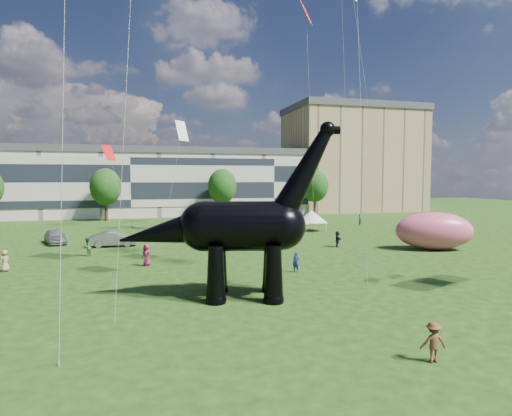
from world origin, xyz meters
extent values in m
plane|color=#16330C|center=(0.00, 0.00, 0.00)|extent=(220.00, 220.00, 0.00)
cube|color=beige|center=(-8.00, 62.00, 6.00)|extent=(78.00, 11.00, 12.00)
cube|color=tan|center=(40.00, 65.00, 11.00)|extent=(28.00, 18.00, 22.00)
cylinder|color=#382314|center=(-12.00, 53.00, 1.60)|extent=(0.56, 0.56, 3.20)
ellipsoid|color=#14380F|center=(-12.00, 53.00, 6.32)|extent=(5.20, 5.20, 6.24)
cylinder|color=#382314|center=(8.00, 53.00, 1.60)|extent=(0.56, 0.56, 3.20)
ellipsoid|color=#14380F|center=(8.00, 53.00, 6.32)|extent=(5.20, 5.20, 6.24)
cylinder|color=#382314|center=(26.00, 53.00, 1.60)|extent=(0.56, 0.56, 3.20)
ellipsoid|color=#14380F|center=(26.00, 53.00, 6.32)|extent=(5.20, 5.20, 6.24)
cone|color=black|center=(-1.81, 0.85, 1.68)|extent=(1.40, 1.40, 3.37)
sphere|color=black|center=(-1.81, 0.85, 0.20)|extent=(1.23, 1.23, 1.23)
cone|color=black|center=(-1.25, 3.25, 1.68)|extent=(1.40, 1.40, 3.37)
sphere|color=black|center=(-1.25, 3.25, 0.20)|extent=(1.23, 1.23, 1.23)
cone|color=black|center=(1.46, 0.07, 1.68)|extent=(1.40, 1.40, 3.37)
sphere|color=black|center=(1.46, 0.07, 0.20)|extent=(1.23, 1.23, 1.23)
cone|color=black|center=(2.03, 2.48, 1.68)|extent=(1.40, 1.40, 3.37)
sphere|color=black|center=(2.03, 2.48, 0.20)|extent=(1.23, 1.23, 1.23)
cylinder|color=black|center=(0.00, 1.69, 4.38)|extent=(5.28, 4.03, 3.03)
sphere|color=black|center=(-2.29, 2.23, 4.38)|extent=(3.03, 3.03, 3.03)
sphere|color=black|center=(2.29, 1.15, 4.38)|extent=(2.92, 2.92, 2.92)
cone|color=black|center=(3.62, 0.83, 7.62)|extent=(4.50, 2.61, 5.94)
sphere|color=black|center=(4.96, 0.52, 10.20)|extent=(0.94, 0.94, 0.94)
cylinder|color=black|center=(5.28, 0.44, 10.14)|extent=(0.88, 0.66, 0.49)
cone|color=black|center=(-4.55, 2.76, 4.00)|extent=(6.32, 3.66, 3.29)
imported|color=#A7A6AB|center=(-15.37, 27.75, 0.81)|extent=(3.33, 5.14, 1.63)
imported|color=slate|center=(-8.98, 24.06, 0.80)|extent=(4.90, 1.79, 1.60)
imported|color=silver|center=(3.87, 27.55, 0.73)|extent=(5.71, 3.77, 1.46)
imported|color=#595960|center=(0.91, 20.68, 0.70)|extent=(1.97, 4.82, 1.40)
cube|color=silver|center=(16.59, 31.33, 1.17)|extent=(3.40, 3.40, 0.13)
cone|color=silver|center=(16.59, 31.33, 2.03)|extent=(4.31, 4.31, 1.60)
cylinder|color=#999999|center=(15.19, 29.74, 0.59)|extent=(0.06, 0.06, 1.17)
cylinder|color=#999999|center=(18.17, 29.94, 0.59)|extent=(0.06, 0.06, 1.17)
cylinder|color=#999999|center=(15.00, 32.72, 0.59)|extent=(0.06, 0.06, 1.17)
cylinder|color=#999999|center=(17.98, 32.92, 0.59)|extent=(0.06, 0.06, 1.17)
cube|color=silver|center=(12.43, 29.26, 1.14)|extent=(3.57, 3.57, 0.12)
cone|color=silver|center=(12.43, 29.26, 1.96)|extent=(4.52, 4.52, 1.55)
cylinder|color=#999999|center=(11.24, 27.59, 0.57)|extent=(0.06, 0.06, 1.14)
cylinder|color=#999999|center=(14.09, 28.07, 0.57)|extent=(0.06, 0.06, 1.14)
cylinder|color=#999999|center=(10.76, 30.44, 0.57)|extent=(0.06, 0.06, 1.14)
cylinder|color=#999999|center=(13.61, 30.92, 0.57)|extent=(0.06, 0.06, 1.14)
ellipsoid|color=#D95473|center=(22.66, 13.61, 1.92)|extent=(8.54, 6.33, 3.84)
imported|color=#368033|center=(-10.97, 18.75, 0.87)|extent=(0.89, 1.01, 1.74)
imported|color=navy|center=(5.52, 7.38, 0.78)|extent=(0.67, 0.66, 1.56)
imported|color=olive|center=(10.06, 19.80, 0.87)|extent=(1.25, 0.91, 1.73)
imported|color=#5B377C|center=(-2.36, 32.82, 0.86)|extent=(0.86, 1.08, 1.71)
imported|color=#2C596F|center=(25.87, 34.90, 0.92)|extent=(0.47, 0.69, 1.85)
imported|color=brown|center=(5.19, -9.26, 0.81)|extent=(1.12, 0.75, 1.62)
imported|color=black|center=(13.93, 17.66, 0.86)|extent=(0.86, 1.67, 1.72)
imported|color=tan|center=(-16.32, 13.34, 0.86)|extent=(0.93, 1.00, 1.71)
imported|color=#9A264A|center=(-5.65, 12.75, 0.93)|extent=(1.02, 1.08, 1.86)
plane|color=red|center=(13.71, 26.64, 27.33)|extent=(2.62, 3.02, 2.60)
plane|color=silver|center=(-0.66, 35.07, 13.60)|extent=(2.47, 2.50, 2.71)
plane|color=red|center=(-10.64, 43.44, 10.97)|extent=(2.52, 2.70, 2.33)
camera|label=1|loc=(-5.79, -23.41, 7.29)|focal=30.00mm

